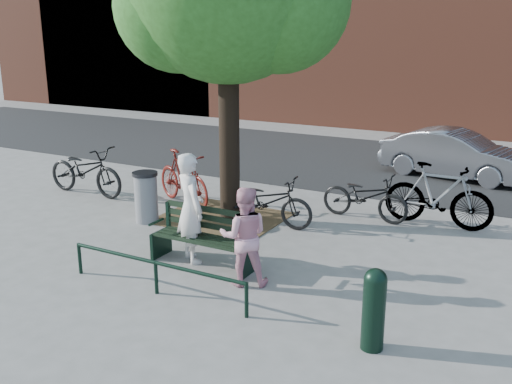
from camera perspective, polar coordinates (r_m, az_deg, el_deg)
The scene contains 15 objects.
ground at distance 9.42m, azimuth -5.34°, elevation -7.25°, with size 90.00×90.00×0.00m, color gray.
dirt_pit at distance 11.65m, azimuth -3.43°, elevation -2.57°, with size 2.40×2.00×0.02m, color brown.
road at distance 16.81m, azimuth 10.96°, elevation 2.90°, with size 40.00×7.00×0.01m, color black.
park_bench at distance 9.31m, azimuth -5.14°, elevation -4.37°, with size 1.74×0.54×0.97m.
guard_railing at distance 8.38m, azimuth -10.01°, elevation -7.46°, with size 3.06×0.06×0.51m.
person_left at distance 9.32m, azimuth -6.57°, elevation -1.59°, with size 0.66×0.44×1.82m, color silver.
person_right at distance 8.44m, azimuth -1.20°, elevation -4.46°, with size 0.73×0.57×1.51m, color #D08F9F.
bollard at distance 6.98m, azimuth 11.71°, elevation -11.14°, with size 0.28×0.28×1.03m.
litter_bin at distance 11.48m, azimuth -10.93°, elevation -0.47°, with size 0.50×0.50×1.02m.
bicycle_a at distance 13.76m, azimuth -16.68°, elevation 2.09°, with size 0.76×2.19×1.15m, color black.
bicycle_b at distance 12.48m, azimuth -7.29°, elevation 1.37°, with size 0.56×1.98×1.19m, color #55110C.
bicycle_c at distance 11.06m, azimuth 1.10°, elevation -0.93°, with size 0.65×1.88×0.99m, color black.
bicycle_d at distance 11.55m, azimuth 17.77°, elevation -0.31°, with size 0.59×2.07×1.25m, color gray.
bicycle_e at distance 11.66m, azimuth 10.84°, elevation -0.44°, with size 0.63×1.80×0.95m, color black.
parked_car at distance 15.59m, azimuth 19.32°, elevation 3.58°, with size 1.31×3.75×1.24m, color slate.
Camera 1 is at (4.89, -7.16, 3.68)m, focal length 40.00 mm.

